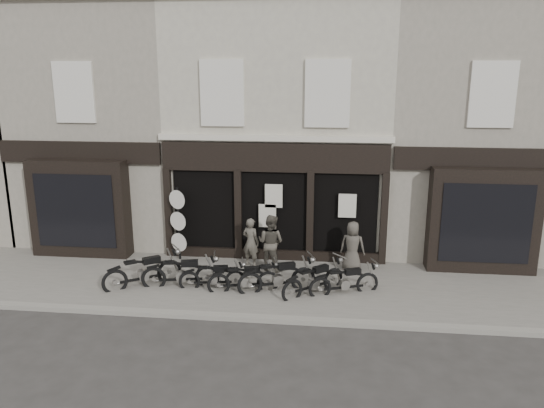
# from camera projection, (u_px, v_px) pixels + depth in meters

# --- Properties ---
(ground_plane) EXTENTS (90.00, 90.00, 0.00)m
(ground_plane) POSITION_uv_depth(u_px,v_px,m) (262.00, 300.00, 14.48)
(ground_plane) COLOR #2D2B28
(ground_plane) RESTS_ON ground
(pavement) EXTENTS (30.00, 4.20, 0.12)m
(pavement) POSITION_uv_depth(u_px,v_px,m) (266.00, 285.00, 15.33)
(pavement) COLOR #625E56
(pavement) RESTS_ON ground_plane
(kerb) EXTENTS (30.00, 0.25, 0.13)m
(kerb) POSITION_uv_depth(u_px,v_px,m) (256.00, 318.00, 13.26)
(kerb) COLOR gray
(kerb) RESTS_ON ground_plane
(central_building) EXTENTS (7.30, 6.22, 8.34)m
(central_building) POSITION_uv_depth(u_px,v_px,m) (283.00, 127.00, 19.19)
(central_building) COLOR #B4AF9A
(central_building) RESTS_ON ground
(neighbour_left) EXTENTS (5.60, 6.73, 8.34)m
(neighbour_left) POSITION_uv_depth(u_px,v_px,m) (114.00, 126.00, 19.84)
(neighbour_left) COLOR gray
(neighbour_left) RESTS_ON ground
(neighbour_right) EXTENTS (5.60, 6.73, 8.34)m
(neighbour_right) POSITION_uv_depth(u_px,v_px,m) (464.00, 130.00, 18.45)
(neighbour_right) COLOR gray
(neighbour_right) RESTS_ON ground
(motorcycle_0) EXTENTS (2.00, 1.58, 1.11)m
(motorcycle_0) POSITION_uv_depth(u_px,v_px,m) (144.00, 274.00, 15.11)
(motorcycle_0) COLOR black
(motorcycle_0) RESTS_ON ground
(motorcycle_1) EXTENTS (2.18, 0.76, 1.06)m
(motorcycle_1) POSITION_uv_depth(u_px,v_px,m) (182.00, 276.00, 15.06)
(motorcycle_1) COLOR black
(motorcycle_1) RESTS_ON ground
(motorcycle_2) EXTENTS (1.90, 0.62, 0.91)m
(motorcycle_2) POSITION_uv_depth(u_px,v_px,m) (214.00, 279.00, 14.96)
(motorcycle_2) COLOR black
(motorcycle_2) RESTS_ON ground
(motorcycle_3) EXTENTS (1.98, 0.79, 0.97)m
(motorcycle_3) POSITION_uv_depth(u_px,v_px,m) (244.00, 281.00, 14.75)
(motorcycle_3) COLOR black
(motorcycle_3) RESTS_ON ground
(motorcycle_4) EXTENTS (2.14, 1.11, 1.08)m
(motorcycle_4) POSITION_uv_depth(u_px,v_px,m) (278.00, 279.00, 14.76)
(motorcycle_4) COLOR black
(motorcycle_4) RESTS_ON ground
(motorcycle_5) EXTENTS (1.75, 1.59, 1.02)m
(motorcycle_5) POSITION_uv_depth(u_px,v_px,m) (314.00, 282.00, 14.61)
(motorcycle_5) COLOR black
(motorcycle_5) RESTS_ON ground
(motorcycle_6) EXTENTS (1.94, 0.98, 0.98)m
(motorcycle_6) POSITION_uv_depth(u_px,v_px,m) (345.00, 284.00, 14.57)
(motorcycle_6) COLOR black
(motorcycle_6) RESTS_ON ground
(man_left) EXTENTS (0.66, 0.55, 1.55)m
(man_left) POSITION_uv_depth(u_px,v_px,m) (251.00, 242.00, 16.46)
(man_left) COLOR #4E4A40
(man_left) RESTS_ON pavement
(man_centre) EXTENTS (1.03, 0.92, 1.74)m
(man_centre) POSITION_uv_depth(u_px,v_px,m) (271.00, 243.00, 16.12)
(man_centre) COLOR #47433A
(man_centre) RESTS_ON pavement
(man_right) EXTENTS (0.83, 0.62, 1.55)m
(man_right) POSITION_uv_depth(u_px,v_px,m) (352.00, 246.00, 16.08)
(man_right) COLOR #433F38
(man_right) RESTS_ON pavement
(advert_sign_post) EXTENTS (0.58, 0.39, 2.50)m
(advert_sign_post) POSITION_uv_depth(u_px,v_px,m) (178.00, 227.00, 16.93)
(advert_sign_post) COLOR black
(advert_sign_post) RESTS_ON ground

